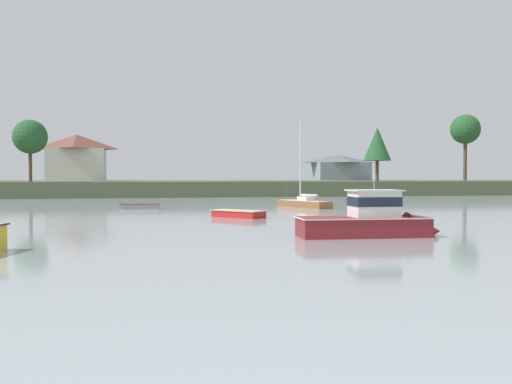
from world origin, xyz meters
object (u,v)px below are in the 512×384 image
dinghy_grey (140,207)px  mooring_buoy_white (289,203)px  mooring_buoy_yellow (243,213)px  sailboat_wood (304,205)px  cruiser_maroon (377,226)px  dinghy_red (238,215)px

dinghy_grey → mooring_buoy_white: 16.22m
dinghy_grey → mooring_buoy_yellow: size_ratio=7.29×
dinghy_grey → sailboat_wood: bearing=-0.9°
dinghy_grey → sailboat_wood: size_ratio=0.43×
mooring_buoy_white → mooring_buoy_yellow: bearing=-118.0°
cruiser_maroon → mooring_buoy_white: (4.30, 31.64, -0.42)m
sailboat_wood → dinghy_grey: bearing=179.1°
mooring_buoy_yellow → sailboat_wood: bearing=47.5°
dinghy_red → mooring_buoy_white: bearing=64.6°
cruiser_maroon → dinghy_red: 14.41m
dinghy_grey → mooring_buoy_white: bearing=21.3°
cruiser_maroon → mooring_buoy_yellow: bearing=100.1°
dinghy_grey → mooring_buoy_yellow: dinghy_grey is taller
dinghy_grey → cruiser_maroon: size_ratio=0.51×
sailboat_wood → dinghy_red: bearing=-125.1°
dinghy_red → sailboat_wood: size_ratio=0.48×
dinghy_grey → cruiser_maroon: (10.81, -25.75, 0.33)m
dinghy_grey → dinghy_red: dinghy_red is taller
mooring_buoy_yellow → mooring_buoy_white: (7.43, 14.00, -0.01)m
dinghy_red → sailboat_wood: sailboat_wood is taller
cruiser_maroon → dinghy_grey: bearing=112.8°
dinghy_grey → sailboat_wood: sailboat_wood is taller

